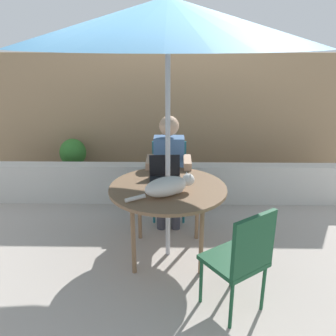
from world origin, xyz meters
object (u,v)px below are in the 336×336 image
(patio_umbrella, at_px, (168,22))
(person_seated, at_px, (169,164))
(chair_empty, at_px, (242,255))
(laptop, at_px, (165,172))
(patio_table, at_px, (168,192))
(potted_plant_near_fence, at_px, (74,159))
(cat, at_px, (169,186))
(chair_occupied, at_px, (169,173))

(patio_umbrella, bearing_deg, person_seated, 90.00)
(chair_empty, relative_size, laptop, 2.77)
(patio_table, xyz_separation_m, potted_plant_near_fence, (-1.35, 1.68, -0.25))
(person_seated, distance_m, cat, 0.92)
(patio_umbrella, xyz_separation_m, chair_occupied, (0.00, 0.89, -1.62))
(laptop, xyz_separation_m, cat, (0.04, -0.40, 0.02))
(chair_occupied, distance_m, chair_empty, 1.77)
(patio_umbrella, bearing_deg, chair_empty, -54.39)
(chair_empty, bearing_deg, patio_table, 125.61)
(patio_table, height_order, person_seated, person_seated)
(patio_umbrella, relative_size, laptop, 7.88)
(patio_umbrella, distance_m, person_seated, 1.63)
(chair_occupied, bearing_deg, patio_umbrella, -90.00)
(patio_umbrella, height_order, potted_plant_near_fence, patio_umbrella)
(chair_empty, bearing_deg, cat, 132.32)
(chair_occupied, xyz_separation_m, laptop, (-0.03, -0.67, 0.27))
(laptop, bearing_deg, patio_umbrella, -81.48)
(laptop, relative_size, cat, 0.53)
(person_seated, bearing_deg, laptop, -93.67)
(cat, bearing_deg, laptop, 96.03)
(patio_table, xyz_separation_m, laptop, (-0.03, 0.22, 0.12))
(person_seated, bearing_deg, patio_umbrella, -90.00)
(patio_table, height_order, laptop, laptop)
(person_seated, bearing_deg, potted_plant_near_fence, 144.89)
(patio_table, xyz_separation_m, person_seated, (0.00, 0.74, 0.02))
(patio_umbrella, distance_m, chair_occupied, 1.85)
(chair_empty, relative_size, cat, 1.47)
(chair_occupied, xyz_separation_m, chair_empty, (0.56, -1.68, 0.00))
(patio_table, bearing_deg, potted_plant_near_fence, 128.69)
(patio_umbrella, distance_m, chair_empty, 1.89)
(laptop, distance_m, potted_plant_near_fence, 2.00)
(chair_empty, height_order, person_seated, person_seated)
(chair_empty, xyz_separation_m, cat, (-0.55, 0.61, 0.29))
(patio_umbrella, distance_m, potted_plant_near_fence, 2.76)
(chair_empty, xyz_separation_m, person_seated, (-0.56, 1.52, 0.17))
(cat, height_order, potted_plant_near_fence, cat)
(laptop, height_order, potted_plant_near_fence, laptop)
(chair_empty, relative_size, potted_plant_near_fence, 1.24)
(patio_table, distance_m, patio_umbrella, 1.47)
(patio_table, relative_size, chair_occupied, 1.24)
(patio_table, distance_m, potted_plant_near_fence, 2.17)
(chair_occupied, height_order, potted_plant_near_fence, chair_occupied)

